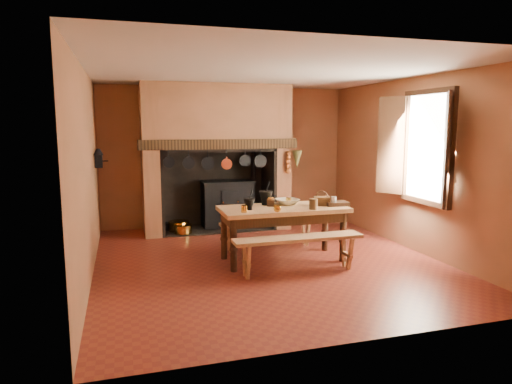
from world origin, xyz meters
TOP-DOWN VIEW (x-y plane):
  - floor at (0.00, 0.00)m, footprint 5.50×5.50m
  - ceiling at (0.00, 0.00)m, footprint 5.50×5.50m
  - back_wall at (0.00, 2.75)m, footprint 5.00×0.02m
  - wall_left at (-2.50, 0.00)m, footprint 0.02×5.50m
  - wall_right at (2.50, 0.00)m, footprint 0.02×5.50m
  - wall_front at (0.00, -2.75)m, footprint 5.00×0.02m
  - chimney_breast at (-0.30, 2.31)m, footprint 2.95×0.96m
  - iron_range at (-0.04, 2.45)m, footprint 1.12×0.55m
  - hearth_pans at (-1.05, 2.22)m, footprint 0.51×0.62m
  - hanging_pans at (-0.34, 1.81)m, footprint 1.92×0.29m
  - onion_string at (1.00, 1.79)m, footprint 0.12×0.10m
  - herb_bunch at (1.18, 1.79)m, footprint 0.20×0.20m
  - window at (2.35, -0.40)m, footprint 0.39×1.75m
  - wall_coffee_mill at (-2.42, 1.55)m, footprint 0.23×0.16m
  - work_table at (0.24, -0.05)m, footprint 1.90×0.84m
  - bench_front at (0.24, -0.68)m, footprint 1.84×0.32m
  - bench_back at (0.24, 0.64)m, footprint 1.63×0.29m
  - mortar_large at (0.04, 0.19)m, footprint 0.21×0.21m
  - mortar_small at (-0.30, -0.12)m, footprint 0.17×0.17m
  - coffee_grinder at (0.09, 0.08)m, footprint 0.16×0.14m
  - brass_mug_a at (-0.43, -0.29)m, footprint 0.11×0.11m
  - brass_mug_b at (0.41, 0.18)m, footprint 0.11×0.11m
  - mixing_bowl at (0.38, 0.15)m, footprint 0.40×0.40m
  - stoneware_crock at (0.60, -0.35)m, footprint 0.13×0.13m
  - glass_jar at (1.00, -0.19)m, footprint 0.09×0.09m
  - wicker_basket at (0.85, -0.08)m, footprint 0.28×0.24m
  - wooden_tray at (1.07, -0.14)m, footprint 0.36×0.27m
  - brass_cup at (0.03, -0.39)m, footprint 0.11×0.11m

SIDE VIEW (x-z plane):
  - floor at x=0.00m, z-range 0.00..0.00m
  - hearth_pans at x=-1.05m, z-range -0.01..0.19m
  - bench_back at x=0.24m, z-range 0.11..0.57m
  - bench_front at x=0.24m, z-range 0.13..0.65m
  - iron_range at x=-0.04m, z-range -0.32..1.28m
  - work_table at x=0.24m, z-range 0.28..1.10m
  - wooden_tray at x=1.07m, z-range 0.82..0.88m
  - mixing_bowl at x=0.38m, z-range 0.82..0.91m
  - brass_cup at x=0.03m, z-range 0.82..0.91m
  - brass_mug_a at x=-0.43m, z-range 0.82..0.92m
  - brass_mug_b at x=0.41m, z-range 0.82..0.92m
  - coffee_grinder at x=0.09m, z-range 0.80..0.97m
  - glass_jar at x=1.00m, z-range 0.82..0.97m
  - wicker_basket at x=0.85m, z-range 0.78..1.01m
  - stoneware_crock at x=0.60m, z-range 0.82..0.98m
  - mortar_small at x=-0.30m, z-range 0.77..1.06m
  - mortar_large at x=0.04m, z-range 0.76..1.13m
  - onion_string at x=1.00m, z-range 1.10..1.56m
  - hanging_pans at x=-0.34m, z-range 1.23..1.50m
  - herb_bunch at x=1.18m, z-range 1.21..1.56m
  - back_wall at x=0.00m, z-range 0.00..2.80m
  - wall_left at x=-2.50m, z-range 0.00..2.80m
  - wall_right at x=2.50m, z-range 0.00..2.80m
  - wall_front at x=0.00m, z-range 0.00..2.80m
  - wall_coffee_mill at x=-2.42m, z-range 1.36..1.67m
  - window at x=2.35m, z-range 0.82..2.58m
  - chimney_breast at x=-0.30m, z-range 0.41..3.21m
  - ceiling at x=0.00m, z-range 2.80..2.80m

